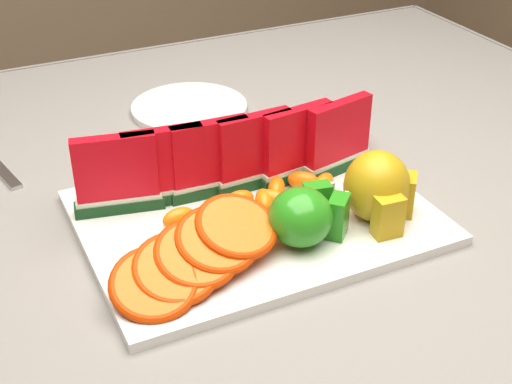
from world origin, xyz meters
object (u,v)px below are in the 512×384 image
Objects in this scene: platter at (255,217)px; pear_cluster at (379,188)px; apple_cluster at (305,216)px; side_plate at (189,108)px.

platter is 3.99× the size of pear_cluster.
apple_cluster reaches higher than side_plate.
side_plate is at bearing 87.78° from apple_cluster.
platter is 1.89× the size of side_plate.
apple_cluster is 1.08× the size of pear_cluster.
pear_cluster is 0.40m from side_plate.
pear_cluster reaches higher than platter.
platter is 3.69× the size of apple_cluster.
side_plate is at bearing 102.12° from pear_cluster.
apple_cluster is (0.03, -0.07, 0.04)m from platter.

